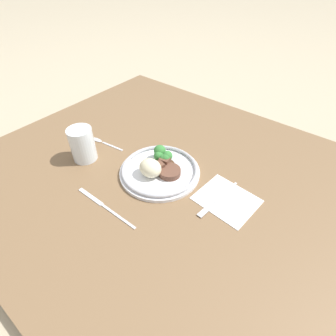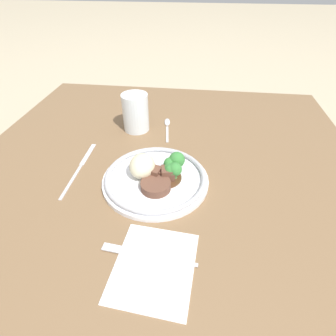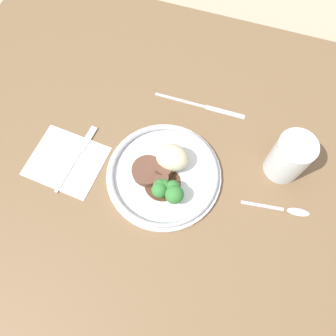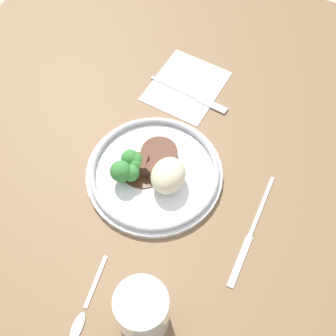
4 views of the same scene
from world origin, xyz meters
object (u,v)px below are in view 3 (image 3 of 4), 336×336
object	(u,v)px
knife	(203,106)
spoon	(289,210)
plate	(164,174)
juice_glass	(289,158)
fork	(80,152)

from	to	relation	value
knife	spoon	distance (m)	0.32
plate	spoon	size ratio (longest dim) A/B	1.72
plate	juice_glass	xyz separation A→B (m)	(0.25, 0.10, 0.04)
knife	spoon	xyz separation A→B (m)	(0.25, -0.20, 0.00)
plate	juice_glass	distance (m)	0.27
spoon	knife	bearing A→B (deg)	134.08
juice_glass	plate	bearing A→B (deg)	-157.38
spoon	fork	bearing A→B (deg)	173.88
fork	juice_glass	bearing A→B (deg)	-71.32
plate	knife	xyz separation A→B (m)	(0.03, 0.21, -0.02)
juice_glass	fork	size ratio (longest dim) A/B	0.64
fork	spoon	world-z (taller)	same
plate	fork	size ratio (longest dim) A/B	1.42
plate	spoon	xyz separation A→B (m)	(0.28, 0.01, -0.02)
fork	spoon	xyz separation A→B (m)	(0.49, 0.01, -0.00)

